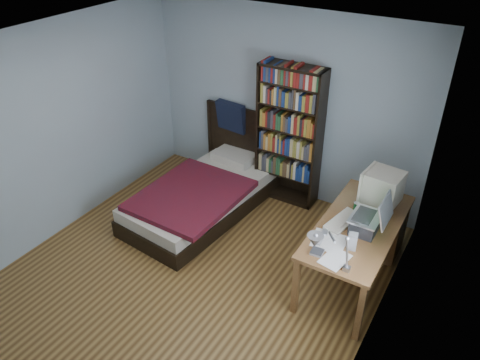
{
  "coord_description": "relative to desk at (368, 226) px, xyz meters",
  "views": [
    {
      "loc": [
        2.43,
        -3.03,
        3.65
      ],
      "look_at": [
        0.23,
        0.62,
        0.98
      ],
      "focal_mm": 35.0,
      "sensor_mm": 36.0,
      "label": 1
    }
  ],
  "objects": [
    {
      "name": "external_drive",
      "position": [
        -0.19,
        -1.08,
        0.33
      ],
      "size": [
        0.12,
        0.12,
        0.02
      ],
      "primitive_type": "cube",
      "rotation": [
        0.0,
        0.0,
        0.07
      ],
      "color": "#969698",
      "rests_on": "desk"
    },
    {
      "name": "desk_lamp",
      "position": [
        -0.0,
        -1.56,
        0.85
      ],
      "size": [
        0.25,
        0.56,
        0.67
      ],
      "color": "#99999E",
      "rests_on": "desk"
    },
    {
      "name": "bookshelf",
      "position": [
        -1.33,
        0.63,
        0.52
      ],
      "size": [
        0.84,
        0.3,
        1.86
      ],
      "color": "black",
      "rests_on": "floor"
    },
    {
      "name": "phone_silver",
      "position": [
        -0.25,
        -0.75,
        0.33
      ],
      "size": [
        0.08,
        0.12,
        0.02
      ],
      "primitive_type": "cube",
      "rotation": [
        0.0,
        0.0,
        0.23
      ],
      "color": "silver",
      "rests_on": "desk"
    },
    {
      "name": "phone_grey",
      "position": [
        -0.24,
        -0.93,
        0.32
      ],
      "size": [
        0.05,
        0.09,
        0.02
      ],
      "primitive_type": "cube",
      "rotation": [
        0.0,
        0.0,
        0.08
      ],
      "color": "#969698",
      "rests_on": "desk"
    },
    {
      "name": "soda_can",
      "position": [
        -0.11,
        -0.25,
        0.37
      ],
      "size": [
        0.06,
        0.06,
        0.11
      ],
      "primitive_type": "cylinder",
      "color": "#083C0E",
      "rests_on": "desk"
    },
    {
      "name": "laptop",
      "position": [
        0.09,
        -0.53,
        0.43
      ],
      "size": [
        0.36,
        0.37,
        0.45
      ],
      "color": "#2D2D30",
      "rests_on": "desk"
    },
    {
      "name": "crt_monitor",
      "position": [
        0.06,
        -0.03,
        0.56
      ],
      "size": [
        0.41,
        0.38,
        0.43
      ],
      "color": "beige",
      "rests_on": "desk"
    },
    {
      "name": "mouse",
      "position": [
        -0.01,
        -0.2,
        0.33
      ],
      "size": [
        0.06,
        0.11,
        0.04
      ],
      "primitive_type": "ellipsoid",
      "color": "silver",
      "rests_on": "desk"
    },
    {
      "name": "room",
      "position": [
        -1.48,
        -1.31,
        0.84
      ],
      "size": [
        4.2,
        4.24,
        2.5
      ],
      "color": "#563719",
      "rests_on": "ground"
    },
    {
      "name": "speaker",
      "position": [
        0.06,
        -0.85,
        0.4
      ],
      "size": [
        0.1,
        0.1,
        0.17
      ],
      "primitive_type": "cube",
      "rotation": [
        0.0,
        0.0,
        0.23
      ],
      "color": "#969698",
      "rests_on": "desk"
    },
    {
      "name": "bed",
      "position": [
        -2.12,
        -0.18,
        -0.16
      ],
      "size": [
        1.26,
        2.22,
        1.16
      ],
      "color": "black",
      "rests_on": "floor"
    },
    {
      "name": "desk",
      "position": [
        0.0,
        0.0,
        0.0
      ],
      "size": [
        0.75,
        1.62,
        0.73
      ],
      "color": "brown",
      "rests_on": "floor"
    },
    {
      "name": "keyboard",
      "position": [
        -0.16,
        -0.5,
        0.33
      ],
      "size": [
        0.27,
        0.48,
        0.04
      ],
      "primitive_type": "cube",
      "rotation": [
        0.0,
        0.07,
        -0.21
      ],
      "color": "beige",
      "rests_on": "desk"
    }
  ]
}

